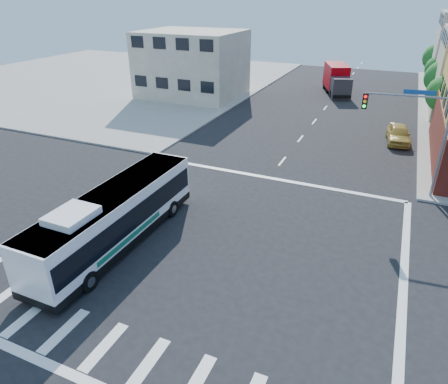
% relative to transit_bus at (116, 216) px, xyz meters
% --- Properties ---
extents(ground, '(120.00, 120.00, 0.00)m').
position_rel_transit_bus_xyz_m(ground, '(4.84, 1.92, -1.68)').
color(ground, black).
rests_on(ground, ground).
extents(sidewalk_nw, '(50.00, 50.00, 0.15)m').
position_rel_transit_bus_xyz_m(sidewalk_nw, '(-30.16, 36.92, -1.60)').
color(sidewalk_nw, gray).
rests_on(sidewalk_nw, ground).
extents(building_west, '(12.06, 10.06, 8.00)m').
position_rel_transit_bus_xyz_m(building_west, '(-12.18, 31.90, 2.33)').
color(building_west, beige).
rests_on(building_west, ground).
extents(signal_mast_ne, '(7.91, 1.13, 8.07)m').
position_rel_transit_bus_xyz_m(signal_mast_ne, '(13.92, 12.54, 3.30)').
color(signal_mast_ne, gray).
rests_on(signal_mast_ne, ground).
extents(street_tree_a, '(3.60, 3.60, 5.53)m').
position_rel_transit_bus_xyz_m(street_tree_a, '(16.74, 29.84, 1.91)').
color(street_tree_a, '#352013').
rests_on(street_tree_a, ground).
extents(street_tree_b, '(3.80, 3.80, 5.79)m').
position_rel_transit_bus_xyz_m(street_tree_b, '(16.74, 37.84, 2.07)').
color(street_tree_b, '#352013').
rests_on(street_tree_b, ground).
extents(street_tree_c, '(3.40, 3.40, 5.29)m').
position_rel_transit_bus_xyz_m(street_tree_c, '(16.74, 45.84, 1.78)').
color(street_tree_c, '#352013').
rests_on(street_tree_c, ground).
extents(street_tree_d, '(4.00, 4.00, 6.03)m').
position_rel_transit_bus_xyz_m(street_tree_d, '(16.74, 53.84, 2.20)').
color(street_tree_d, '#352013').
rests_on(street_tree_d, ground).
extents(transit_bus, '(2.64, 11.61, 3.43)m').
position_rel_transit_bus_xyz_m(transit_bus, '(0.00, 0.00, 0.00)').
color(transit_bus, black).
rests_on(transit_bus, ground).
extents(box_truck, '(4.96, 8.44, 3.66)m').
position_rel_transit_bus_xyz_m(box_truck, '(4.63, 40.87, 0.09)').
color(box_truck, '#2A2A30').
rests_on(box_truck, ground).
extents(parked_car, '(2.37, 4.86, 1.60)m').
position_rel_transit_bus_xyz_m(parked_car, '(13.13, 23.50, -0.88)').
color(parked_car, gold).
rests_on(parked_car, ground).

